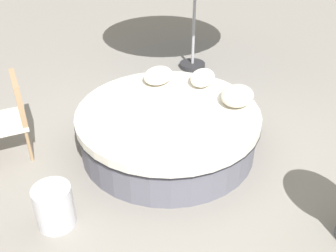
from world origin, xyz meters
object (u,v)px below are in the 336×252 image
object	(u,v)px
throw_pillow_2	(158,75)
patio_chair	(10,113)
side_table	(54,206)
throw_pillow_1	(203,78)
throw_pillow_0	(237,96)
round_bed	(168,129)

from	to	relation	value
throw_pillow_2	patio_chair	size ratio (longest dim) A/B	0.49
side_table	throw_pillow_1	bearing A→B (deg)	162.48
patio_chair	throw_pillow_0	bearing A→B (deg)	-108.15
round_bed	throw_pillow_2	bearing A→B (deg)	-149.31
throw_pillow_2	side_table	bearing A→B (deg)	-4.32
round_bed	side_table	world-z (taller)	round_bed
throw_pillow_2	patio_chair	world-z (taller)	patio_chair
round_bed	side_table	size ratio (longest dim) A/B	4.94
round_bed	throw_pillow_2	distance (m)	0.84
throw_pillow_2	side_table	world-z (taller)	throw_pillow_2
throw_pillow_2	throw_pillow_1	bearing A→B (deg)	103.01
throw_pillow_1	patio_chair	distance (m)	2.37
side_table	patio_chair	bearing A→B (deg)	-126.45
throw_pillow_1	throw_pillow_0	bearing A→B (deg)	59.31
throw_pillow_0	patio_chair	world-z (taller)	patio_chair
throw_pillow_1	patio_chair	xyz separation A→B (m)	(1.53, -1.82, -0.06)
round_bed	patio_chair	bearing A→B (deg)	-65.98
throw_pillow_1	round_bed	bearing A→B (deg)	-12.45
throw_pillow_1	side_table	bearing A→B (deg)	-17.52
patio_chair	throw_pillow_2	bearing A→B (deg)	-87.36
round_bed	side_table	distance (m)	1.63
throw_pillow_1	side_table	world-z (taller)	throw_pillow_1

